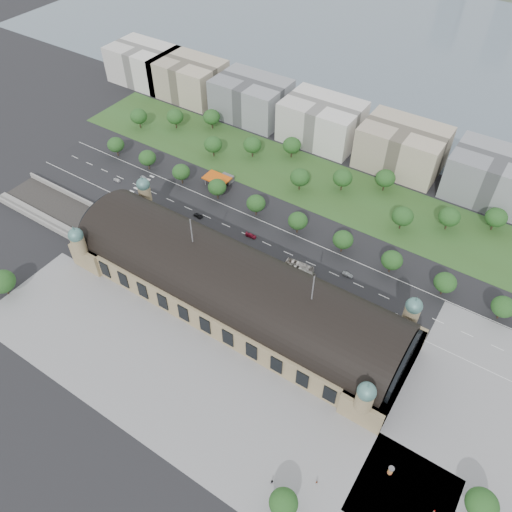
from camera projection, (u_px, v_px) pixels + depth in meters
The scene contains 61 objects.
ground at pixel (235, 302), 213.06m from camera, with size 900.00×900.00×0.00m, color black.
station at pixel (234, 287), 205.74m from camera, with size 150.00×48.40×44.30m.
track_cutting at pixel (55, 212), 253.60m from camera, with size 70.00×24.00×3.10m.
plaza_south at pixel (189, 392), 183.38m from camera, with size 190.00×48.00×0.12m, color gray.
plaza_east at pixel (477, 429), 173.42m from camera, with size 56.00×100.00×0.12m, color gray.
road_slab at pixel (246, 234), 243.06m from camera, with size 260.00×26.00×0.10m, color black.
grass_belt at pixel (310, 181), 273.43m from camera, with size 300.00×45.00×0.10m, color #315221.
petrol_station at pixel (222, 178), 270.03m from camera, with size 14.00×13.00×5.05m.
lake at pixel (454, 54), 387.99m from camera, with size 700.00×320.00×0.08m, color slate.
office_0 at pixel (144, 64), 348.01m from camera, with size 45.00×32.00×24.00m, color silver.
office_1 at pixel (189, 79), 332.62m from camera, with size 45.00×32.00×24.00m, color #B7AA8F.
office_2 at pixel (251, 99), 313.38m from camera, with size 45.00×32.00×24.00m, color gray.
office_3 at pixel (322, 122), 294.13m from camera, with size 45.00×32.00×24.00m, color silver.
office_4 at pixel (402, 147), 274.89m from camera, with size 45.00×32.00×24.00m, color #B7AA8F.
office_5 at pixel (494, 177), 255.65m from camera, with size 45.00×32.00×24.00m, color gray.
tree_row_0 at pixel (116, 145), 285.07m from camera, with size 9.60×9.60×11.52m.
tree_row_1 at pixel (147, 158), 275.83m from camera, with size 9.60×9.60×11.52m.
tree_row_2 at pixel (181, 172), 266.59m from camera, with size 9.60×9.60×11.52m.
tree_row_3 at pixel (217, 187), 257.36m from camera, with size 9.60×9.60×11.52m.
tree_row_4 at pixel (256, 203), 248.12m from camera, with size 9.60×9.60×11.52m.
tree_row_5 at pixel (298, 221), 238.88m from camera, with size 9.60×9.60×11.52m.
tree_row_6 at pixel (343, 240), 229.65m from camera, with size 9.60×9.60×11.52m.
tree_row_7 at pixel (392, 260), 220.41m from camera, with size 9.60×9.60×11.52m.
tree_row_8 at pixel (445, 282), 211.18m from camera, with size 9.60×9.60×11.52m.
tree_row_9 at pixel (503, 307), 201.94m from camera, with size 9.60×9.60×11.52m.
tree_belt_0 at pixel (139, 116), 306.08m from camera, with size 10.40×10.40×12.48m.
tree_belt_1 at pixel (175, 117), 305.81m from camera, with size 10.40×10.40×12.48m.
tree_belt_2 at pixel (212, 117), 305.55m from camera, with size 10.40×10.40×12.48m.
tree_belt_3 at pixel (213, 144), 284.15m from camera, with size 10.40×10.40×12.48m.
tree_belt_4 at pixel (252, 145), 283.88m from camera, with size 10.40×10.40×12.48m.
tree_belt_5 at pixel (292, 145), 283.61m from camera, with size 10.40×10.40×12.48m.
tree_belt_6 at pixel (300, 177), 262.21m from camera, with size 10.40×10.40×12.48m.
tree_belt_7 at pixel (343, 178), 261.94m from camera, with size 10.40×10.40×12.48m.
tree_belt_8 at pixel (385, 178), 261.68m from camera, with size 10.40×10.40×12.48m.
tree_belt_9 at pixel (403, 216), 240.28m from camera, with size 10.40×10.40×12.48m.
tree_belt_10 at pixel (449, 217), 240.01m from camera, with size 10.40×10.40×12.48m.
tree_belt_11 at pixel (496, 217), 239.74m from camera, with size 10.40×10.40×12.48m.
tree_plaza_ne at pixel (482, 504), 149.00m from camera, with size 10.00×10.00×11.69m.
tree_plaza_sw at pixel (2, 282), 210.69m from camera, with size 11.00×11.00×12.73m.
tree_plaza_s at pixel (284, 503), 149.90m from camera, with size 9.00×9.00×10.64m.
traffic_car_0 at pixel (117, 180), 272.75m from camera, with size 1.80×4.49×1.53m, color silver.
traffic_car_1 at pixel (144, 178), 274.42m from camera, with size 1.35×3.87×1.28m, color gray.
traffic_car_2 at pixel (198, 215), 251.85m from camera, with size 2.39×5.19×1.44m, color black.
traffic_car_3 at pixel (251, 236), 241.31m from camera, with size 2.30×5.65×1.64m, color maroon.
traffic_car_4 at pixel (309, 271), 224.91m from camera, with size 1.74×4.32×1.47m, color #1D1B4C.
traffic_car_5 at pixel (348, 275), 223.31m from camera, with size 1.70×4.88×1.61m, color slate.
traffic_car_6 at pixel (391, 314), 207.70m from camera, with size 2.56×5.56×1.54m, color silver.
parked_car_0 at pixel (131, 209), 255.63m from camera, with size 1.62×4.64×1.53m, color black.
parked_car_1 at pixel (133, 210), 255.08m from camera, with size 2.48×5.38×1.50m, color maroon.
parked_car_2 at pixel (163, 224), 247.17m from camera, with size 2.09×5.14×1.49m, color #16233F.
parked_car_3 at pixel (201, 242), 238.16m from camera, with size 1.94×4.82×1.64m, color slate.
parked_car_4 at pixel (194, 231), 243.41m from camera, with size 1.64×4.70×1.55m, color #BBBBBD.
parked_car_5 at pixel (210, 241), 238.62m from camera, with size 2.45×5.31×1.47m, color gray.
parked_car_6 at pixel (228, 251), 234.05m from camera, with size 2.23×5.49×1.59m, color black.
bus_west at pixel (225, 241), 237.53m from camera, with size 2.76×11.79×3.28m, color red.
bus_mid at pixel (299, 266), 225.41m from camera, with size 3.12×13.34×3.72m, color silver.
bus_east at pixel (301, 272), 222.94m from camera, with size 3.10×13.26×3.69m, color beige.
advertising_column at pixel (391, 471), 161.43m from camera, with size 1.94×1.94×3.69m.
pedestrian_1 at pixel (317, 482), 159.82m from camera, with size 0.66×0.44×1.82m, color gray.
pedestrian_4 at pixel (272, 482), 159.79m from camera, with size 1.27×0.55×1.97m, color gray.
pedestrian_5 at pixel (434, 511), 153.69m from camera, with size 0.88×0.50×1.80m, color gray.
Camera 1 is at (81.75, -108.29, 165.72)m, focal length 35.00 mm.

